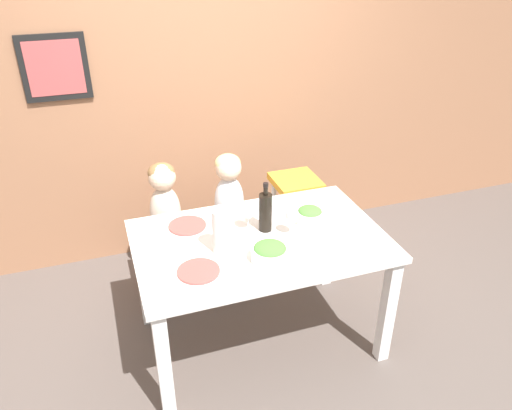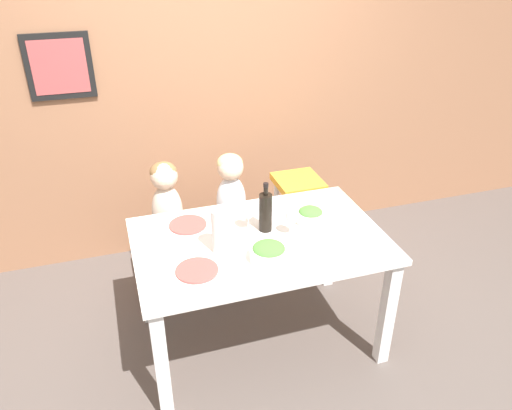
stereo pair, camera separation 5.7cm
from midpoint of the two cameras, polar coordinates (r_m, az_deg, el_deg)
name	(u,v)px [view 1 (the left image)]	position (r m, az deg, el deg)	size (l,w,h in m)	color
ground_plane	(259,337)	(3.31, -0.12, -14.90)	(14.00, 14.00, 0.00)	#564C47
wall_back	(201,78)	(3.74, -6.72, 14.20)	(10.00, 0.09, 2.70)	#9E6B4C
dining_table	(260,254)	(2.90, -0.13, -5.62)	(1.42, 0.90, 0.76)	white
chair_far_left	(169,244)	(3.52, -10.39, -4.44)	(0.37, 0.39, 0.46)	silver
chair_far_center	(230,233)	(3.59, -3.42, -3.23)	(0.37, 0.39, 0.46)	silver
chair_right_highchair	(295,200)	(3.64, 4.02, 0.54)	(0.32, 0.33, 0.74)	silver
person_child_left	(164,196)	(3.33, -10.96, 0.97)	(0.20, 0.18, 0.53)	beige
person_child_center	(229,186)	(3.41, -3.62, 2.12)	(0.20, 0.18, 0.53)	silver
wine_bottle	(265,211)	(2.85, 0.52, -0.73)	(0.08, 0.08, 0.30)	black
paper_towel_roll	(222,231)	(2.67, -4.54, -3.01)	(0.10, 0.10, 0.26)	white
wine_glass_near	(292,216)	(2.81, 3.59, -1.24)	(0.08, 0.08, 0.18)	white
wine_glass_far	(248,211)	(2.86, -1.44, -0.70)	(0.08, 0.08, 0.18)	white
salad_bowl_large	(270,252)	(2.64, 0.98, -5.41)	(0.20, 0.20, 0.10)	white
salad_bowl_small	(310,215)	(2.98, 5.62, -1.13)	(0.17, 0.17, 0.10)	white
dinner_plate_front_left	(199,271)	(2.59, -7.21, -7.52)	(0.22, 0.22, 0.01)	#D14C47
dinner_plate_back_left	(187,226)	(2.97, -8.39, -2.35)	(0.22, 0.22, 0.01)	#D14C47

